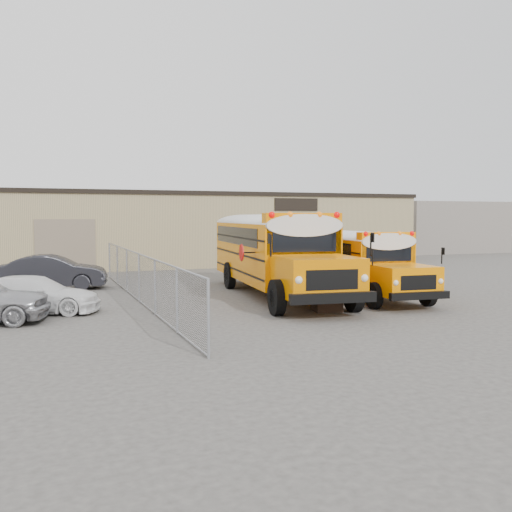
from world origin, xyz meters
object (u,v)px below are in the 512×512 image
object	(u,v)px
car_dark	(53,272)
tarp_bundle	(327,291)
school_bus_right	(305,249)
school_bus_left	(236,240)
car_white	(35,295)

from	to	relation	value
car_dark	tarp_bundle	bearing A→B (deg)	-127.89
school_bus_right	tarp_bundle	size ratio (longest dim) A/B	6.90
school_bus_left	school_bus_right	size ratio (longest dim) A/B	1.27
tarp_bundle	car_white	xyz separation A→B (m)	(-9.07, 3.10, -0.07)
school_bus_right	car_white	xyz separation A→B (m)	(-12.57, -5.75, -0.91)
car_white	car_dark	xyz separation A→B (m)	(0.72, 6.25, 0.14)
car_white	car_dark	world-z (taller)	car_dark
school_bus_left	car_dark	distance (m)	9.31
school_bus_left	school_bus_right	world-z (taller)	school_bus_left
tarp_bundle	car_white	size ratio (longest dim) A/B	0.31
tarp_bundle	school_bus_right	bearing A→B (deg)	68.47
car_dark	school_bus_right	bearing A→B (deg)	-82.05
car_white	tarp_bundle	bearing A→B (deg)	-89.27
tarp_bundle	school_bus_left	bearing A→B (deg)	86.44
tarp_bundle	car_dark	xyz separation A→B (m)	(-8.36, 9.35, 0.07)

